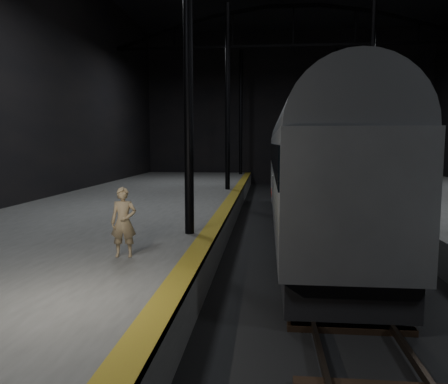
# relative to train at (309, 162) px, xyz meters

# --- Properties ---
(ground) EXTENTS (44.00, 44.00, 0.00)m
(ground) POSITION_rel_train_xyz_m (0.00, -1.21, -2.84)
(ground) COLOR black
(ground) RESTS_ON ground
(platform_left) EXTENTS (9.00, 43.80, 1.00)m
(platform_left) POSITION_rel_train_xyz_m (-7.50, -1.21, -2.34)
(platform_left) COLOR #50504E
(platform_left) RESTS_ON ground
(tactile_strip) EXTENTS (0.50, 43.80, 0.01)m
(tactile_strip) POSITION_rel_train_xyz_m (-3.25, -1.21, -1.84)
(tactile_strip) COLOR olive
(tactile_strip) RESTS_ON platform_left
(track) EXTENTS (2.40, 43.00, 0.24)m
(track) POSITION_rel_train_xyz_m (0.00, -1.21, -2.78)
(track) COLOR #3F3328
(track) RESTS_ON ground
(train) EXTENTS (2.86, 19.08, 5.10)m
(train) POSITION_rel_train_xyz_m (0.00, 0.00, 0.00)
(train) COLOR #9DA0A5
(train) RESTS_ON ground
(woman) EXTENTS (0.63, 0.46, 1.58)m
(woman) POSITION_rel_train_xyz_m (-4.82, -7.89, -1.05)
(woman) COLOR tan
(woman) RESTS_ON platform_left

